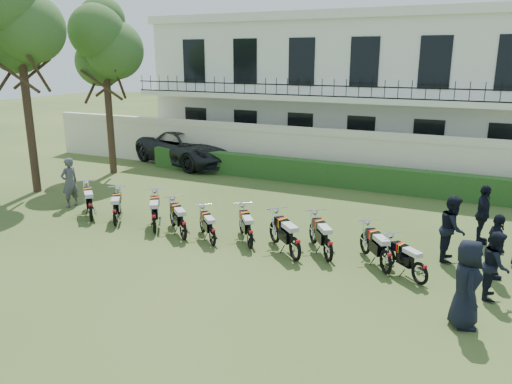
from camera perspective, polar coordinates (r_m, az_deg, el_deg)
ground at (r=15.65m, az=-3.14°, el=-4.77°), size 100.00×100.00×0.00m
perimeter_wall at (r=22.43m, az=6.77°, el=4.41°), size 30.00×0.35×2.30m
hedge at (r=21.52m, az=8.52°, el=2.05°), size 18.00×0.60×1.00m
building at (r=27.79m, az=11.09°, el=11.59°), size 20.40×9.60×7.40m
tree_west_mid at (r=21.67m, az=-25.57°, el=17.33°), size 3.40×3.20×8.82m
tree_west_near at (r=24.05m, az=-16.93°, el=15.90°), size 3.40×3.20×7.90m
motorcycle_0 at (r=17.44m, az=-18.42°, el=-1.63°), size 1.60×1.47×1.13m
motorcycle_1 at (r=16.70m, az=-15.82°, el=-2.29°), size 1.19×1.62×1.05m
motorcycle_2 at (r=15.76m, az=-11.55°, el=-2.93°), size 1.26×1.74×1.12m
motorcycle_3 at (r=15.04m, az=-8.33°, el=-3.76°), size 1.53×1.39×1.07m
motorcycle_4 at (r=14.51m, az=-5.00°, el=-4.58°), size 1.32×1.30×0.96m
motorcycle_5 at (r=14.23m, az=-0.70°, el=-4.77°), size 1.23×1.57×1.04m
motorcycle_6 at (r=13.43m, az=4.50°, el=-5.86°), size 1.58×1.51×1.14m
motorcycle_7 at (r=13.48m, az=8.28°, el=-5.99°), size 1.26×1.68×1.10m
motorcycle_8 at (r=13.07m, az=14.66°, el=-7.12°), size 1.23×1.62×1.06m
motorcycle_9 at (r=12.72m, az=18.26°, el=-8.26°), size 1.40×1.21×0.96m
suv at (r=25.76m, az=-7.81°, el=5.05°), size 6.73×4.70×1.71m
inspector at (r=19.37m, az=-20.53°, el=1.03°), size 0.55×0.74×1.83m
officer_0 at (r=11.03m, az=22.92°, el=-9.64°), size 0.80×1.03×1.87m
officer_1 at (r=12.61m, az=25.70°, el=-7.53°), size 0.61×0.77×1.58m
officer_2 at (r=13.67m, az=25.73°, el=-5.65°), size 0.69×1.05×1.66m
officer_4 at (r=14.40m, az=21.53°, el=-3.88°), size 0.69×0.88×1.79m
officer_5 at (r=16.03m, az=24.49°, el=-2.35°), size 0.46×1.05×1.77m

